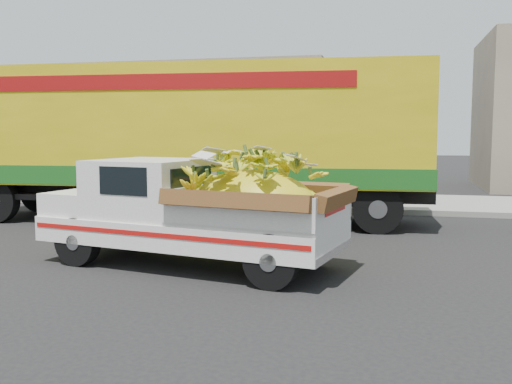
# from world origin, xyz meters

# --- Properties ---
(ground) EXTENTS (100.00, 100.00, 0.00)m
(ground) POSITION_xyz_m (0.00, 0.00, 0.00)
(ground) COLOR black
(ground) RESTS_ON ground
(curb) EXTENTS (60.00, 0.25, 0.15)m
(curb) POSITION_xyz_m (0.00, 6.61, 0.07)
(curb) COLOR gray
(curb) RESTS_ON ground
(sidewalk) EXTENTS (60.00, 4.00, 0.14)m
(sidewalk) POSITION_xyz_m (0.00, 8.71, 0.07)
(sidewalk) COLOR gray
(sidewalk) RESTS_ON ground
(building_left) EXTENTS (18.00, 6.00, 5.00)m
(building_left) POSITION_xyz_m (-8.00, 14.61, 2.50)
(building_left) COLOR gray
(building_left) RESTS_ON ground
(pickup_truck) EXTENTS (5.26, 2.74, 1.75)m
(pickup_truck) POSITION_xyz_m (0.72, -0.45, 0.94)
(pickup_truck) COLOR black
(pickup_truck) RESTS_ON ground
(semi_trailer) EXTENTS (12.04, 3.33, 3.80)m
(semi_trailer) POSITION_xyz_m (-1.44, 4.16, 2.12)
(semi_trailer) COLOR black
(semi_trailer) RESTS_ON ground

